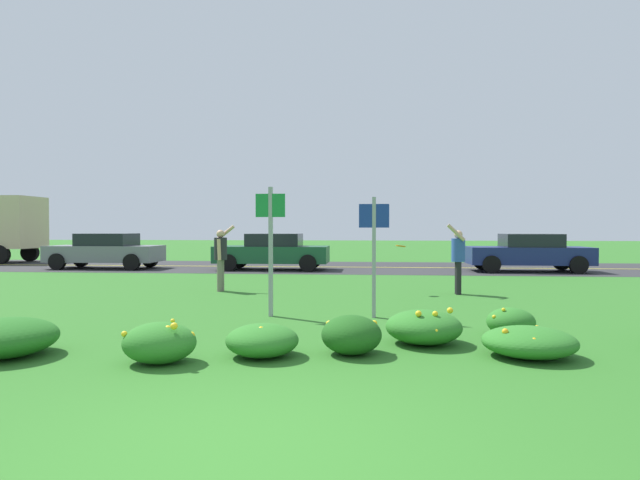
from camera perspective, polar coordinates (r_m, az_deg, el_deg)
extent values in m
plane|color=#2D6B23|center=(13.68, 1.19, -5.76)|extent=(120.00, 120.00, 0.00)
cube|color=#2D2D30|center=(23.21, 2.95, -2.86)|extent=(120.00, 7.43, 0.01)
cube|color=yellow|center=(23.21, 2.95, -2.85)|extent=(120.00, 0.16, 0.00)
ellipsoid|color=#1E5619|center=(7.31, 3.33, -9.90)|extent=(0.80, 0.84, 0.52)
sphere|color=yellow|center=(7.39, 0.94, -8.76)|extent=(0.08, 0.08, 0.08)
sphere|color=yellow|center=(7.50, 1.74, -9.40)|extent=(0.08, 0.08, 0.08)
sphere|color=yellow|center=(7.52, 3.36, -8.57)|extent=(0.06, 0.06, 0.06)
sphere|color=yellow|center=(7.47, 1.53, -9.33)|extent=(0.07, 0.07, 0.07)
sphere|color=yellow|center=(7.21, 2.44, -8.38)|extent=(0.05, 0.05, 0.05)
sphere|color=yellow|center=(7.47, 5.70, -8.71)|extent=(0.09, 0.09, 0.09)
ellipsoid|color=#2D7526|center=(8.09, 10.83, -8.95)|extent=(1.10, 1.13, 0.48)
sphere|color=yellow|center=(8.01, 8.79, -8.08)|extent=(0.05, 0.05, 0.05)
sphere|color=yellow|center=(7.81, 11.99, -7.59)|extent=(0.08, 0.08, 0.08)
sphere|color=yellow|center=(8.19, 13.49, -7.21)|extent=(0.09, 0.09, 0.09)
sphere|color=yellow|center=(7.74, 10.30, -7.62)|extent=(0.09, 0.09, 0.09)
sphere|color=yellow|center=(8.25, 9.98, -8.20)|extent=(0.08, 0.08, 0.08)
sphere|color=yellow|center=(7.60, 12.06, -9.35)|extent=(0.08, 0.08, 0.08)
ellipsoid|color=#23661E|center=(8.26, -30.09, -8.84)|extent=(1.27, 1.33, 0.50)
sphere|color=orange|center=(8.79, -28.71, -7.93)|extent=(0.08, 0.08, 0.08)
sphere|color=orange|center=(8.43, -28.99, -8.39)|extent=(0.07, 0.07, 0.07)
ellipsoid|color=#2D7526|center=(8.98, 19.40, -8.12)|extent=(0.73, 0.72, 0.44)
sphere|color=yellow|center=(8.75, 17.81, -7.69)|extent=(0.06, 0.06, 0.06)
sphere|color=yellow|center=(8.89, 18.86, -8.02)|extent=(0.06, 0.06, 0.06)
sphere|color=yellow|center=(8.79, 18.71, -6.95)|extent=(0.06, 0.06, 0.06)
sphere|color=yellow|center=(8.98, 18.77, -7.92)|extent=(0.06, 0.06, 0.06)
ellipsoid|color=#2D7526|center=(7.22, -6.08, -10.43)|extent=(0.95, 0.95, 0.42)
sphere|color=yellow|center=(7.15, -8.13, -9.61)|extent=(0.06, 0.06, 0.06)
sphere|color=yellow|center=(7.29, -6.91, -9.42)|extent=(0.06, 0.06, 0.06)
sphere|color=yellow|center=(7.04, -6.22, -9.34)|extent=(0.08, 0.08, 0.08)
ellipsoid|color=#2D7526|center=(7.65, 21.11, -9.95)|extent=(1.21, 1.13, 0.39)
sphere|color=gold|center=(8.18, 21.81, -8.52)|extent=(0.06, 0.06, 0.06)
sphere|color=gold|center=(7.38, 18.87, -9.08)|extent=(0.08, 0.08, 0.08)
sphere|color=gold|center=(7.89, 22.28, -9.28)|extent=(0.08, 0.08, 0.08)
sphere|color=gold|center=(7.24, 21.55, -9.78)|extent=(0.07, 0.07, 0.07)
ellipsoid|color=#2D7526|center=(7.11, -16.50, -10.30)|extent=(0.91, 0.81, 0.51)
sphere|color=yellow|center=(6.80, -15.07, -8.72)|extent=(0.09, 0.09, 0.09)
sphere|color=yellow|center=(7.02, -15.57, -10.12)|extent=(0.07, 0.07, 0.07)
sphere|color=yellow|center=(7.04, -13.36, -9.70)|extent=(0.09, 0.09, 0.09)
sphere|color=yellow|center=(7.11, -19.85, -9.26)|extent=(0.07, 0.07, 0.07)
sphere|color=yellow|center=(6.93, -15.69, -8.95)|extent=(0.08, 0.08, 0.08)
sphere|color=yellow|center=(7.22, -15.21, -8.19)|extent=(0.06, 0.06, 0.06)
cube|color=#93969B|center=(10.32, -5.20, -1.23)|extent=(0.07, 0.10, 2.45)
cube|color=#197F38|center=(10.29, -5.24, 3.64)|extent=(0.56, 0.03, 0.44)
cube|color=#93969B|center=(10.18, 5.68, -1.83)|extent=(0.07, 0.10, 2.25)
cube|color=navy|center=(10.14, 5.70, 2.54)|extent=(0.56, 0.03, 0.44)
cylinder|color=#232328|center=(14.61, -10.40, -0.90)|extent=(0.34, 0.34, 0.59)
sphere|color=tan|center=(14.60, -10.41, 0.64)|extent=(0.21, 0.21, 0.21)
cylinder|color=#726B5B|center=(14.73, -10.29, -3.65)|extent=(0.14, 0.14, 0.83)
cylinder|color=#726B5B|center=(14.57, -10.49, -3.71)|extent=(0.14, 0.14, 0.83)
cylinder|color=tan|center=(14.76, -9.86, 0.77)|extent=(0.49, 0.10, 0.41)
cylinder|color=tan|center=(14.41, -10.55, -1.00)|extent=(0.11, 0.09, 0.56)
cylinder|color=#2D4C9E|center=(14.13, 14.31, -1.03)|extent=(0.34, 0.34, 0.59)
sphere|color=tan|center=(14.12, 14.32, 0.57)|extent=(0.21, 0.21, 0.21)
cylinder|color=black|center=(14.09, 14.34, -3.91)|extent=(0.14, 0.14, 0.83)
cylinder|color=black|center=(14.25, 14.25, -3.85)|extent=(0.14, 0.14, 0.83)
cylinder|color=tan|center=(13.91, 14.11, 0.76)|extent=(0.46, 0.10, 0.44)
cylinder|color=tan|center=(14.32, 14.12, -1.07)|extent=(0.11, 0.09, 0.55)
cylinder|color=orange|center=(13.94, 8.47, -0.62)|extent=(0.25, 0.25, 0.07)
torus|color=orange|center=(13.94, 8.47, -0.65)|extent=(0.25, 0.25, 0.07)
cube|color=navy|center=(22.30, 20.98, -1.53)|extent=(4.50, 1.82, 0.66)
cube|color=black|center=(22.30, 21.24, -0.07)|extent=(2.10, 1.64, 0.52)
cylinder|color=black|center=(21.08, 17.56, -2.45)|extent=(0.66, 0.22, 0.66)
cylinder|color=black|center=(22.82, 16.62, -2.17)|extent=(0.66, 0.22, 0.66)
cylinder|color=black|center=(21.94, 25.50, -2.37)|extent=(0.66, 0.22, 0.66)
cylinder|color=black|center=(23.62, 24.02, -2.11)|extent=(0.66, 0.22, 0.66)
cube|color=#194C2D|center=(21.84, -5.05, -1.51)|extent=(4.50, 1.82, 0.66)
cube|color=black|center=(21.81, -4.80, -0.01)|extent=(2.10, 1.64, 0.52)
cylinder|color=black|center=(21.34, -9.59, -2.37)|extent=(0.66, 0.22, 0.66)
cylinder|color=black|center=(23.06, -8.44, -2.09)|extent=(0.66, 0.22, 0.66)
cylinder|color=black|center=(20.75, -1.28, -2.45)|extent=(0.66, 0.22, 0.66)
cylinder|color=black|center=(22.52, -0.75, -2.16)|extent=(0.66, 0.22, 0.66)
cube|color=slate|center=(24.12, -21.63, -1.33)|extent=(4.50, 1.82, 0.66)
cube|color=black|center=(24.06, -21.42, 0.02)|extent=(2.10, 1.64, 0.52)
cylinder|color=black|center=(24.11, -25.87, -2.06)|extent=(0.66, 0.22, 0.66)
cylinder|color=black|center=(25.65, -23.80, -1.85)|extent=(0.66, 0.22, 0.66)
cylinder|color=black|center=(22.66, -19.15, -2.21)|extent=(0.66, 0.22, 0.66)
cylinder|color=black|center=(24.29, -17.40, -1.97)|extent=(0.66, 0.22, 0.66)
cylinder|color=black|center=(29.32, -30.54, -1.32)|extent=(0.88, 0.26, 0.88)
cylinder|color=black|center=(31.12, -28.16, -1.16)|extent=(0.88, 0.26, 0.88)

